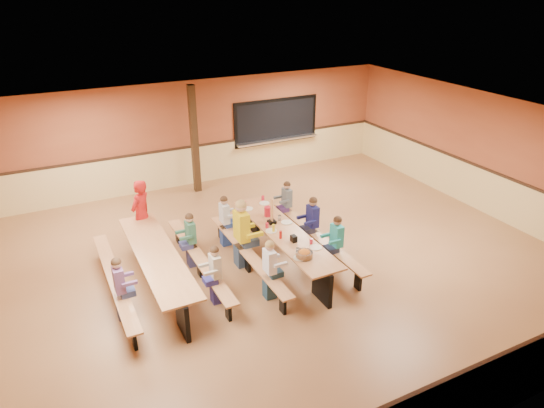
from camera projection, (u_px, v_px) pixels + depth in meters
name	position (u px, v px, depth m)	size (l,w,h in m)	color
ground	(273.00, 261.00, 10.39)	(12.00, 12.00, 0.00)	brown
room_envelope	(273.00, 233.00, 10.10)	(12.04, 10.04, 3.02)	#964B2B
kitchen_pass_through	(276.00, 123.00, 14.84)	(2.78, 0.28, 1.38)	black
structural_post	(194.00, 140.00, 13.24)	(0.18, 0.18, 3.00)	black
cafeteria_table_main	(283.00, 240.00, 10.16)	(1.91, 3.70, 0.74)	#BD7B4B
cafeteria_table_second	(158.00, 263.00, 9.33)	(1.91, 3.70, 0.74)	#BD7B4B
seated_child_white_left	(270.00, 270.00, 8.98)	(0.36, 0.30, 1.20)	white
seated_adult_yellow	(242.00, 234.00, 9.97)	(0.50, 0.41, 1.47)	yellow
seated_child_grey_left	(225.00, 221.00, 10.81)	(0.35, 0.29, 1.18)	silver
seated_child_teal_right	(336.00, 244.00, 9.86)	(0.37, 0.30, 1.20)	teal
seated_child_navy_right	(312.00, 224.00, 10.62)	(0.38, 0.31, 1.24)	#191952
seated_child_char_right	(287.00, 205.00, 11.60)	(0.35, 0.29, 1.17)	#555D60
seated_child_purple_sec	(120.00, 289.00, 8.42)	(0.37, 0.30, 1.20)	#754B7D
seated_child_green_sec	(191.00, 240.00, 10.01)	(0.36, 0.29, 1.19)	#31644B
seated_child_tan_sec	(216.00, 275.00, 8.85)	(0.35, 0.29, 1.17)	#BAAD97
standing_woman	(141.00, 215.00, 10.63)	(0.59, 0.38, 1.61)	red
punch_pitcher	(268.00, 211.00, 10.66)	(0.16, 0.16, 0.22)	red
chip_bowl	(304.00, 254.00, 9.08)	(0.32, 0.32, 0.15)	orange
napkin_dispenser	(294.00, 239.00, 9.64)	(0.10, 0.14, 0.13)	black
condiment_mustard	(274.00, 228.00, 10.00)	(0.06, 0.06, 0.17)	yellow
condiment_ketchup	(281.00, 235.00, 9.75)	(0.06, 0.06, 0.17)	#B2140F
table_paddle	(272.00, 217.00, 10.33)	(0.16, 0.16, 0.56)	black
place_settings	(283.00, 228.00, 10.05)	(0.65, 3.30, 0.11)	beige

